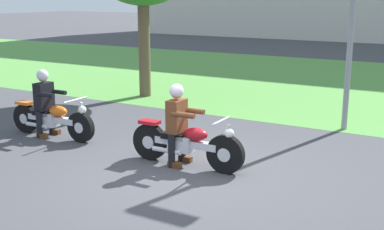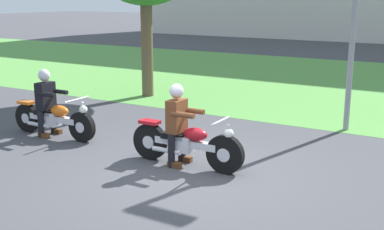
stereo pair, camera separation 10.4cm
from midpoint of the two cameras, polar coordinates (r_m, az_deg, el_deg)
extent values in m
plane|color=#424247|center=(8.13, -0.72, -6.84)|extent=(120.00, 120.00, 0.00)
cube|color=#549342|center=(17.04, 16.26, 3.50)|extent=(60.00, 12.00, 0.01)
cylinder|color=black|center=(8.10, 3.48, -4.50)|extent=(0.65, 0.13, 0.65)
cylinder|color=silver|center=(8.10, 3.48, -4.50)|extent=(0.23, 0.14, 0.23)
cylinder|color=black|center=(8.80, -5.18, -3.05)|extent=(0.65, 0.13, 0.65)
cylinder|color=silver|center=(8.80, -5.18, -3.05)|extent=(0.23, 0.14, 0.23)
cube|color=silver|center=(8.40, -1.03, -3.23)|extent=(1.18, 0.16, 0.12)
cube|color=silver|center=(8.43, -1.33, -3.31)|extent=(0.32, 0.24, 0.28)
ellipsoid|color=#B2141E|center=(8.27, 0.04, -2.22)|extent=(0.44, 0.25, 0.22)
cube|color=black|center=(8.48, -2.32, -2.38)|extent=(0.44, 0.25, 0.10)
cube|color=#B2141E|center=(8.71, -5.23, -0.81)|extent=(0.36, 0.20, 0.06)
cylinder|color=silver|center=(8.05, 3.19, -2.76)|extent=(0.25, 0.05, 0.53)
cylinder|color=silver|center=(7.99, 2.89, -0.71)|extent=(0.04, 0.66, 0.04)
sphere|color=white|center=(7.97, 3.91, -2.10)|extent=(0.16, 0.16, 0.16)
cylinder|color=silver|center=(8.48, -3.26, -4.09)|extent=(0.55, 0.09, 0.08)
cylinder|color=black|center=(8.67, -1.47, -3.50)|extent=(0.12, 0.12, 0.57)
cube|color=#593319|center=(8.72, -1.11, -5.05)|extent=(0.24, 0.10, 0.10)
cylinder|color=black|center=(8.38, -2.72, -4.14)|extent=(0.12, 0.12, 0.57)
cube|color=#593319|center=(8.42, -2.35, -5.74)|extent=(0.24, 0.10, 0.10)
cube|color=brown|center=(8.37, -2.11, -0.11)|extent=(0.23, 0.38, 0.56)
cylinder|color=brown|center=(8.39, -0.23, 0.49)|extent=(0.42, 0.10, 0.09)
cylinder|color=brown|center=(8.10, -1.41, 0.01)|extent=(0.42, 0.10, 0.09)
sphere|color=tan|center=(8.29, -2.14, 2.58)|extent=(0.20, 0.20, 0.20)
sphere|color=silver|center=(8.28, -2.14, 2.78)|extent=(0.24, 0.24, 0.24)
cylinder|color=black|center=(10.04, -12.91, -1.37)|extent=(0.61, 0.13, 0.60)
cylinder|color=silver|center=(10.04, -12.91, -1.37)|extent=(0.21, 0.14, 0.21)
cylinder|color=black|center=(11.09, -18.78, -0.35)|extent=(0.61, 0.13, 0.60)
cylinder|color=silver|center=(11.09, -18.78, -0.35)|extent=(0.21, 0.14, 0.21)
cube|color=silver|center=(10.53, -16.02, -0.41)|extent=(1.22, 0.16, 0.12)
cube|color=silver|center=(10.57, -16.21, -0.49)|extent=(0.32, 0.24, 0.28)
ellipsoid|color=orange|center=(10.36, -15.38, 0.43)|extent=(0.44, 0.25, 0.22)
cube|color=black|center=(10.66, -16.90, 0.25)|extent=(0.44, 0.25, 0.10)
cube|color=orange|center=(11.02, -18.92, 1.33)|extent=(0.36, 0.20, 0.06)
cylinder|color=silver|center=(10.01, -13.20, 0.05)|extent=(0.25, 0.05, 0.53)
cylinder|color=silver|center=(9.98, -13.51, 1.70)|extent=(0.04, 0.66, 0.04)
sphere|color=white|center=(9.91, -12.76, 0.59)|extent=(0.16, 0.16, 0.16)
cylinder|color=silver|center=(10.68, -17.65, -1.11)|extent=(0.55, 0.09, 0.08)
cylinder|color=black|center=(10.80, -16.00, -0.64)|extent=(0.12, 0.12, 0.55)
cube|color=#593319|center=(10.82, -15.69, -1.84)|extent=(0.24, 0.10, 0.10)
cylinder|color=black|center=(10.56, -17.36, -1.06)|extent=(0.12, 0.12, 0.55)
cube|color=#593319|center=(10.58, -17.05, -2.29)|extent=(0.24, 0.10, 0.10)
cube|color=black|center=(10.56, -16.88, 2.07)|extent=(0.23, 0.38, 0.56)
cylinder|color=black|center=(10.51, -15.41, 2.56)|extent=(0.42, 0.10, 0.09)
cylinder|color=black|center=(10.27, -16.72, 2.23)|extent=(0.42, 0.10, 0.09)
sphere|color=#D8A884|center=(10.49, -17.03, 4.21)|extent=(0.20, 0.20, 0.20)
sphere|color=silver|center=(10.49, -17.04, 4.37)|extent=(0.24, 0.24, 0.24)
cylinder|color=brown|center=(14.21, -5.70, 7.50)|extent=(0.33, 0.33, 2.68)
camera|label=1|loc=(0.05, -90.35, -0.09)|focal=46.54mm
camera|label=2|loc=(0.05, 89.65, 0.09)|focal=46.54mm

